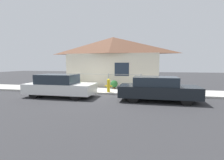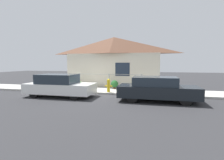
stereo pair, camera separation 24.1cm
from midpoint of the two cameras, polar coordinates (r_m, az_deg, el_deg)
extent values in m
plane|color=#2D2D30|center=(11.04, -4.32, -4.73)|extent=(60.00, 60.00, 0.00)
cube|color=#B2AFA8|center=(12.14, -2.77, -3.50)|extent=(24.00, 2.33, 0.12)
cube|color=beige|center=(13.52, -1.10, 2.97)|extent=(7.33, 0.12, 2.73)
cube|color=#1E2838|center=(13.27, 2.69, 3.50)|extent=(1.10, 0.04, 1.00)
pyramid|color=brown|center=(14.60, -0.17, 11.18)|extent=(7.73, 2.20, 1.36)
cylinder|color=#999993|center=(13.81, -11.36, -0.02)|extent=(0.10, 0.10, 1.07)
cylinder|color=#999993|center=(13.04, -1.64, -0.23)|extent=(0.10, 0.10, 1.07)
cylinder|color=#999993|center=(12.69, 8.95, -0.46)|extent=(0.10, 0.10, 1.07)
cylinder|color=#999993|center=(13.00, -1.65, 1.89)|extent=(4.80, 0.03, 0.03)
cube|color=white|center=(10.68, -17.13, -2.62)|extent=(4.00, 1.70, 0.57)
cube|color=#232D38|center=(10.70, -17.96, 0.34)|extent=(2.20, 1.50, 0.53)
cylinder|color=black|center=(10.83, -9.48, -3.49)|extent=(0.56, 0.20, 0.56)
cylinder|color=black|center=(9.52, -12.72, -4.78)|extent=(0.56, 0.20, 0.56)
cylinder|color=black|center=(11.96, -20.58, -2.92)|extent=(0.56, 0.20, 0.56)
cylinder|color=black|center=(10.79, -24.76, -3.95)|extent=(0.56, 0.20, 0.56)
cube|color=black|center=(9.34, 14.17, -3.56)|extent=(4.01, 1.66, 0.57)
cube|color=#232D38|center=(9.27, 13.26, -0.38)|extent=(2.21, 1.46, 0.46)
cylinder|color=black|center=(10.19, 21.04, -4.22)|extent=(0.60, 0.20, 0.60)
cylinder|color=black|center=(8.82, 22.43, -5.73)|extent=(0.60, 0.20, 0.60)
cylinder|color=black|center=(10.11, 6.94, -3.97)|extent=(0.60, 0.20, 0.60)
cylinder|color=black|center=(8.73, 6.08, -5.46)|extent=(0.60, 0.20, 0.60)
cylinder|color=yellow|center=(11.15, -1.77, -2.14)|extent=(0.20, 0.20, 0.71)
sphere|color=yellow|center=(11.11, -1.77, -0.13)|extent=(0.21, 0.21, 0.21)
cylinder|color=yellow|center=(11.18, -2.48, -1.94)|extent=(0.18, 0.09, 0.09)
cylinder|color=yellow|center=(11.11, -1.05, -1.98)|extent=(0.18, 0.09, 0.09)
cylinder|color=brown|center=(12.63, 0.12, -2.53)|extent=(0.21, 0.21, 0.14)
sphere|color=#235B28|center=(12.60, 0.12, -1.30)|extent=(0.54, 0.54, 0.54)
cylinder|color=brown|center=(13.00, -11.25, -2.31)|extent=(0.21, 0.21, 0.19)
sphere|color=#4C8E3D|center=(12.97, -11.27, -1.25)|extent=(0.39, 0.39, 0.39)
camera|label=1|loc=(0.12, -90.62, -0.06)|focal=28.00mm
camera|label=2|loc=(0.12, 89.38, 0.06)|focal=28.00mm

